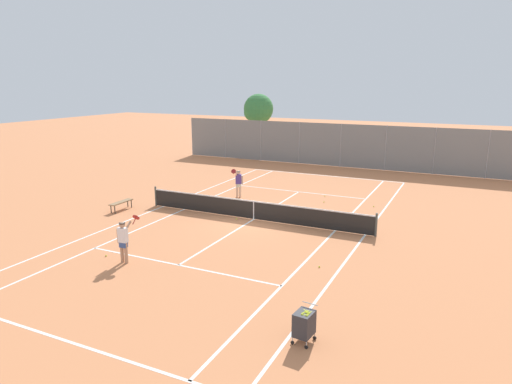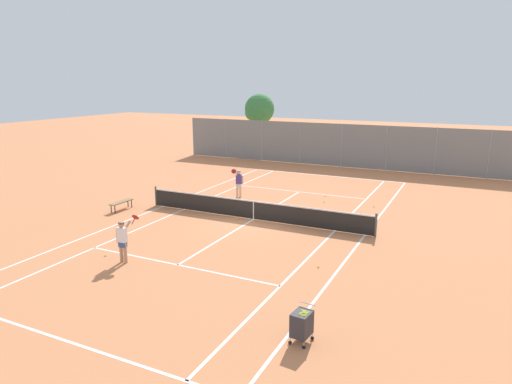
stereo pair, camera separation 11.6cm
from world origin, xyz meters
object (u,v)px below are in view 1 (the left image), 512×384
object	(u,v)px
loose_tennis_ball_1	(324,202)
tennis_net	(254,209)
ball_cart	(304,323)
courtside_bench	(121,203)
player_near_side	(123,239)
loose_tennis_ball_4	(319,267)
loose_tennis_ball_3	(106,256)
loose_tennis_ball_0	(236,219)
tree_behind_left	(258,110)
loose_tennis_ball_2	(325,196)
loose_tennis_ball_5	(374,206)
player_far_left	(238,182)

from	to	relation	value
loose_tennis_ball_1	tennis_net	bearing A→B (deg)	-115.15
ball_cart	courtside_bench	world-z (taller)	ball_cart
player_near_side	loose_tennis_ball_4	distance (m)	7.33
player_near_side	loose_tennis_ball_3	world-z (taller)	player_near_side
loose_tennis_ball_0	loose_tennis_ball_3	size ratio (longest dim) A/B	1.00
loose_tennis_ball_3	tree_behind_left	size ratio (longest dim) A/B	0.01
tennis_net	loose_tennis_ball_2	size ratio (longest dim) A/B	181.82
loose_tennis_ball_2	tree_behind_left	xyz separation A→B (m)	(-10.71, 13.26, 4.06)
ball_cart	loose_tennis_ball_2	xyz separation A→B (m)	(-4.13, 15.22, -0.50)
loose_tennis_ball_1	loose_tennis_ball_4	size ratio (longest dim) A/B	1.00
loose_tennis_ball_1	courtside_bench	bearing A→B (deg)	-146.28
player_near_side	loose_tennis_ball_0	size ratio (longest dim) A/B	26.88
loose_tennis_ball_0	loose_tennis_ball_3	bearing A→B (deg)	-109.29
loose_tennis_ball_5	loose_tennis_ball_1	bearing A→B (deg)	-174.69
loose_tennis_ball_3	courtside_bench	size ratio (longest dim) A/B	0.04
tennis_net	loose_tennis_ball_4	distance (m)	6.50
tennis_net	player_far_left	bearing A→B (deg)	127.27
loose_tennis_ball_3	courtside_bench	world-z (taller)	courtside_bench
loose_tennis_ball_2	loose_tennis_ball_4	bearing A→B (deg)	-73.91
ball_cart	player_far_left	distance (m)	15.46
loose_tennis_ball_3	player_far_left	bearing A→B (deg)	88.14
ball_cart	player_far_left	world-z (taller)	player_far_left
tennis_net	tree_behind_left	xyz separation A→B (m)	(-8.90, 19.23, 3.58)
ball_cart	loose_tennis_ball_4	world-z (taller)	ball_cart
tennis_net	loose_tennis_ball_0	distance (m)	0.98
loose_tennis_ball_1	ball_cart	bearing A→B (deg)	-74.82
ball_cart	loose_tennis_ball_1	world-z (taller)	ball_cart
tennis_net	ball_cart	bearing A→B (deg)	-57.34
loose_tennis_ball_3	loose_tennis_ball_5	world-z (taller)	same
courtside_bench	player_near_side	bearing A→B (deg)	-47.52
tennis_net	tree_behind_left	bearing A→B (deg)	114.84
tennis_net	loose_tennis_ball_1	distance (m)	5.12
ball_cart	player_near_side	world-z (taller)	player_near_side
loose_tennis_ball_0	tennis_net	bearing A→B (deg)	26.13
ball_cart	loose_tennis_ball_5	xyz separation A→B (m)	(-1.04, 14.12, -0.50)
player_far_left	tree_behind_left	bearing A→B (deg)	111.56
player_near_side	player_far_left	distance (m)	10.65
loose_tennis_ball_4	loose_tennis_ball_5	xyz separation A→B (m)	(0.11, 9.24, 0.00)
loose_tennis_ball_2	loose_tennis_ball_3	size ratio (longest dim) A/B	1.00
loose_tennis_ball_2	loose_tennis_ball_5	world-z (taller)	same
player_near_side	loose_tennis_ball_2	world-z (taller)	player_near_side
player_far_left	loose_tennis_ball_3	xyz separation A→B (m)	(-0.34, -10.47, -0.89)
loose_tennis_ball_5	courtside_bench	xyz separation A→B (m)	(-11.93, -6.40, 0.38)
loose_tennis_ball_1	loose_tennis_ball_5	xyz separation A→B (m)	(2.72, 0.25, 0.00)
loose_tennis_ball_1	loose_tennis_ball_4	world-z (taller)	same
loose_tennis_ball_2	loose_tennis_ball_3	distance (m)	13.76
tennis_net	ball_cart	distance (m)	10.99
loose_tennis_ball_1	loose_tennis_ball_0	bearing A→B (deg)	-120.43
player_near_side	player_far_left	size ratio (longest dim) A/B	1.00
loose_tennis_ball_2	loose_tennis_ball_5	size ratio (longest dim) A/B	1.00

